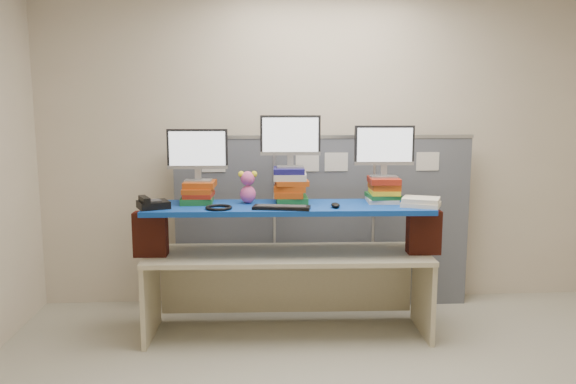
{
  "coord_description": "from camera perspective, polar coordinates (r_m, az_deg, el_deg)",
  "views": [
    {
      "loc": [
        -0.62,
        -3.01,
        1.78
      ],
      "look_at": [
        -0.35,
        1.17,
        1.13
      ],
      "focal_mm": 35.0,
      "sensor_mm": 36.0,
      "label": 1
    }
  ],
  "objects": [
    {
      "name": "monitor_center",
      "position": [
        4.32,
        0.24,
        5.5
      ],
      "size": [
        0.46,
        0.14,
        0.4
      ],
      "rotation": [
        0.0,
        0.0,
        -0.03
      ],
      "color": "#9E9EA2",
      "rests_on": "book_stack_center"
    },
    {
      "name": "room",
      "position": [
        3.1,
        7.9,
        1.69
      ],
      "size": [
        5.0,
        4.0,
        2.8
      ],
      "color": "beige",
      "rests_on": "ground"
    },
    {
      "name": "keyboard",
      "position": [
        4.09,
        -0.66,
        -1.57
      ],
      "size": [
        0.43,
        0.22,
        0.03
      ],
      "rotation": [
        0.0,
        0.0,
        -0.19
      ],
      "color": "black",
      "rests_on": "blue_board"
    },
    {
      "name": "mouse",
      "position": [
        4.16,
        4.84,
        -1.34
      ],
      "size": [
        0.08,
        0.13,
        0.04
      ],
      "primitive_type": "ellipsoid",
      "rotation": [
        0.0,
        0.0,
        -0.15
      ],
      "color": "black",
      "rests_on": "blue_board"
    },
    {
      "name": "book_stack_left",
      "position": [
        4.4,
        -9.08,
        -0.04
      ],
      "size": [
        0.27,
        0.3,
        0.17
      ],
      "color": "#195D28",
      "rests_on": "blue_board"
    },
    {
      "name": "plush_toy",
      "position": [
        4.33,
        -4.1,
        0.53
      ],
      "size": [
        0.15,
        0.11,
        0.25
      ],
      "rotation": [
        0.0,
        0.0,
        0.32
      ],
      "color": "#D24F92",
      "rests_on": "blue_board"
    },
    {
      "name": "brick_pier_left",
      "position": [
        4.34,
        -13.79,
        -4.16
      ],
      "size": [
        0.25,
        0.14,
        0.33
      ],
      "primitive_type": "cube",
      "rotation": [
        0.0,
        0.0,
        -0.03
      ],
      "color": "maroon",
      "rests_on": "desk"
    },
    {
      "name": "book_stack_right",
      "position": [
        4.45,
        9.67,
        0.23
      ],
      "size": [
        0.26,
        0.31,
        0.19
      ],
      "color": "beige",
      "rests_on": "blue_board"
    },
    {
      "name": "monitor_left",
      "position": [
        4.36,
        -9.18,
        4.06
      ],
      "size": [
        0.46,
        0.14,
        0.4
      ],
      "rotation": [
        0.0,
        0.0,
        -0.03
      ],
      "color": "#9E9EA2",
      "rests_on": "book_stack_left"
    },
    {
      "name": "cubicle_partition",
      "position": [
        4.94,
        3.65,
        -3.04
      ],
      "size": [
        2.6,
        0.06,
        1.53
      ],
      "color": "#4C505A",
      "rests_on": "ground"
    },
    {
      "name": "desk_phone",
      "position": [
        4.24,
        -13.63,
        -1.17
      ],
      "size": [
        0.27,
        0.26,
        0.09
      ],
      "rotation": [
        0.0,
        0.0,
        0.4
      ],
      "color": "black",
      "rests_on": "blue_board"
    },
    {
      "name": "monitor_right",
      "position": [
        4.41,
        9.75,
        4.42
      ],
      "size": [
        0.46,
        0.14,
        0.4
      ],
      "rotation": [
        0.0,
        0.0,
        -0.03
      ],
      "color": "#9E9EA2",
      "rests_on": "book_stack_right"
    },
    {
      "name": "headset",
      "position": [
        4.12,
        -7.06,
        -1.58
      ],
      "size": [
        0.25,
        0.25,
        0.02
      ],
      "primitive_type": "torus",
      "rotation": [
        0.0,
        0.0,
        0.3
      ],
      "color": "black",
      "rests_on": "blue_board"
    },
    {
      "name": "desk",
      "position": [
        4.38,
        0.0,
        -7.86
      ],
      "size": [
        2.18,
        0.7,
        0.66
      ],
      "rotation": [
        0.0,
        0.0,
        -0.03
      ],
      "color": "beige",
      "rests_on": "ground"
    },
    {
      "name": "blue_board",
      "position": [
        4.26,
        0.0,
        -1.59
      ],
      "size": [
        2.16,
        0.6,
        0.04
      ],
      "primitive_type": "cube",
      "rotation": [
        0.0,
        0.0,
        -0.03
      ],
      "color": "navy",
      "rests_on": "brick_pier_left"
    },
    {
      "name": "brick_pier_right",
      "position": [
        4.41,
        13.62,
        -3.96
      ],
      "size": [
        0.25,
        0.14,
        0.33
      ],
      "primitive_type": "cube",
      "rotation": [
        0.0,
        0.0,
        -0.03
      ],
      "color": "maroon",
      "rests_on": "desk"
    },
    {
      "name": "book_stack_center",
      "position": [
        4.36,
        0.23,
        0.69
      ],
      "size": [
        0.27,
        0.31,
        0.27
      ],
      "color": "#195D28",
      "rests_on": "blue_board"
    },
    {
      "name": "binder_stack",
      "position": [
        4.32,
        13.35,
        -1.0
      ],
      "size": [
        0.34,
        0.31,
        0.07
      ],
      "rotation": [
        0.0,
        0.0,
        -0.4
      ],
      "color": "silver",
      "rests_on": "blue_board"
    }
  ]
}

